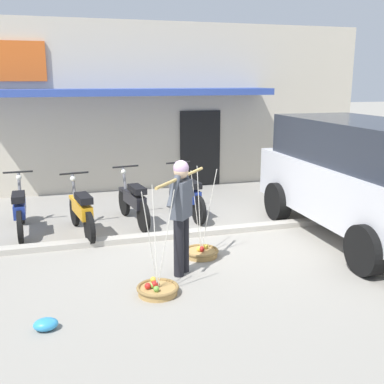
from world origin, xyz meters
name	(u,v)px	position (x,y,z in m)	size (l,w,h in m)	color
ground_plane	(191,250)	(0.00, 0.00, 0.00)	(90.00, 90.00, 0.00)	gray
sidewalk_curb	(180,234)	(0.00, 0.70, 0.05)	(20.00, 0.24, 0.10)	#AEA89C
fruit_vendor	(181,210)	(-0.42, -0.90, 0.98)	(1.01, 1.17, 1.70)	black
fruit_basket_left_side	(201,252)	(0.07, -0.33, 0.08)	(0.57, 0.57, 1.45)	#B2894C
fruit_basket_right_side	(157,289)	(-0.91, -1.48, 0.08)	(0.57, 0.57, 1.45)	#B2894C
motorcycle_nearest_shop	(20,209)	(-2.78, 1.76, 0.45)	(0.54, 1.82, 1.09)	black
motorcycle_second_in_row	(81,211)	(-1.70, 1.34, 0.45)	(0.54, 1.81, 1.09)	black
motorcycle_third_in_row	(134,201)	(-0.67, 1.76, 0.45)	(0.54, 1.81, 1.09)	black
motorcycle_end_of_row	(187,196)	(0.47, 1.91, 0.45)	(0.54, 1.82, 1.09)	black
parked_truck	(364,176)	(3.12, -0.22, 1.13)	(2.22, 4.84, 2.10)	silver
storefront_building	(113,103)	(-0.32, 7.17, 2.10)	(13.00, 6.00, 4.20)	beige
plastic_litter_bag	(46,324)	(-2.33, -2.01, 0.07)	(0.28, 0.22, 0.14)	#3393D1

